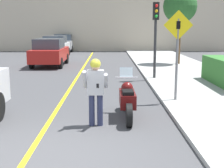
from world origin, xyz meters
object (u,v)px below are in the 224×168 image
person_biker (96,86)px  parked_car_white (56,46)px  street_tree (180,7)px  motorcycle (127,100)px  parked_car_red (50,52)px  traffic_light (156,25)px  crossing_sign (177,47)px  parked_car_silver (64,43)px

person_biker → parked_car_white: bearing=102.5°
street_tree → parked_car_white: street_tree is taller
motorcycle → parked_car_red: parked_car_red is taller
street_tree → parked_car_red: size_ratio=1.08×
motorcycle → traffic_light: size_ratio=0.65×
motorcycle → crossing_sign: 2.64m
parked_car_white → traffic_light: bearing=-60.7°
traffic_light → parked_car_white: 13.10m
crossing_sign → street_tree: size_ratio=0.61×
motorcycle → person_biker: bearing=-139.7°
person_biker → parked_car_silver: parked_car_silver is taller
parked_car_silver → parked_car_white: bearing=-88.9°
parked_car_white → parked_car_silver: same height
parked_car_silver → motorcycle: bearing=-78.0°
person_biker → traffic_light: (2.39, 6.61, 1.45)m
parked_car_red → parked_car_silver: same height
crossing_sign → street_tree: bearing=77.3°
traffic_light → motorcycle: bearing=-104.9°
parked_car_red → parked_car_white: size_ratio=1.00×
person_biker → parked_car_red: bearing=105.6°
motorcycle → parked_car_red: (-4.13, 11.20, 0.36)m
motorcycle → parked_car_white: bearing=105.5°
traffic_light → street_tree: 6.00m
parked_car_white → crossing_sign: bearing=-67.7°
motorcycle → crossing_sign: crossing_sign is taller
person_biker → crossing_sign: (2.44, 2.30, 0.79)m
traffic_light → parked_car_white: traffic_light is taller
person_biker → parked_car_red: (-3.32, 11.88, -0.14)m
crossing_sign → traffic_light: bearing=90.7°
street_tree → parked_car_red: (-7.96, -0.17, -2.72)m
traffic_light → parked_car_silver: 18.31m
street_tree → person_biker: bearing=-111.1°
traffic_light → parked_car_silver: bearing=110.8°
parked_car_red → parked_car_white: bearing=96.1°
parked_car_white → street_tree: bearing=-34.4°
crossing_sign → parked_car_silver: size_ratio=0.66×
street_tree → parked_car_red: bearing=-178.8°
crossing_sign → parked_car_silver: 22.36m
parked_car_white → parked_car_silver: 5.71m
person_biker → traffic_light: bearing=70.2°
parked_car_red → traffic_light: bearing=-42.7°
traffic_light → parked_car_red: size_ratio=0.80×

